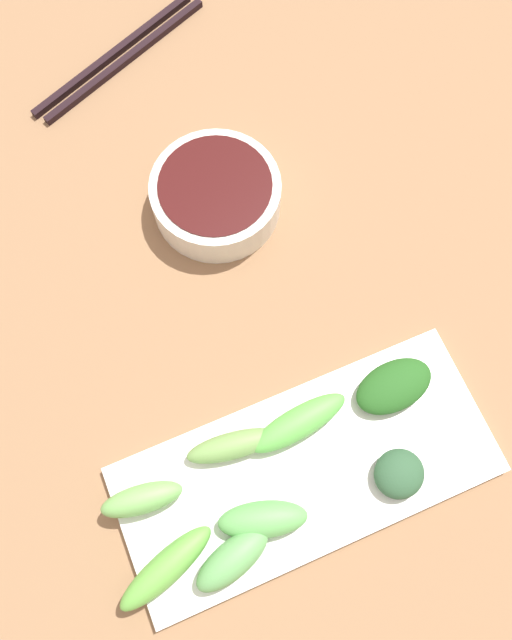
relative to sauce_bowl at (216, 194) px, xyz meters
name	(u,v)px	position (x,y,z in m)	size (l,w,h in m)	color
tabletop	(254,355)	(0.16, -0.03, -0.03)	(2.10, 2.10, 0.02)	#8C6846
sauce_bowl	(216,194)	(0.00, 0.00, 0.00)	(0.13, 0.13, 0.04)	silver
serving_plate	(301,472)	(0.28, -0.03, -0.02)	(0.14, 0.33, 0.01)	white
broccoli_leafy_0	(399,474)	(0.31, 0.04, 0.00)	(0.04, 0.04, 0.02)	#2D5535
broccoli_stalk_1	(142,499)	(0.25, -0.17, 0.00)	(0.02, 0.07, 0.03)	#72B75B
broccoli_leafy_2	(394,386)	(0.24, 0.08, 0.00)	(0.04, 0.07, 0.02)	#235A1D
broccoli_stalk_3	(233,559)	(0.32, -0.11, 0.00)	(0.03, 0.07, 0.03)	#5FA659
broccoli_stalk_4	(263,520)	(0.30, -0.08, 0.00)	(0.03, 0.08, 0.03)	#5DAE55
broccoli_stalk_5	(233,446)	(0.24, -0.08, 0.00)	(0.02, 0.08, 0.02)	#70A050
broccoli_stalk_6	(166,568)	(0.31, -0.17, 0.00)	(0.03, 0.09, 0.03)	#62AF42
broccoli_stalk_7	(299,423)	(0.24, -0.02, 0.00)	(0.03, 0.10, 0.03)	#5DBC4A
chopsticks	(118,58)	(-0.22, -0.03, -0.02)	(0.11, 0.22, 0.01)	black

